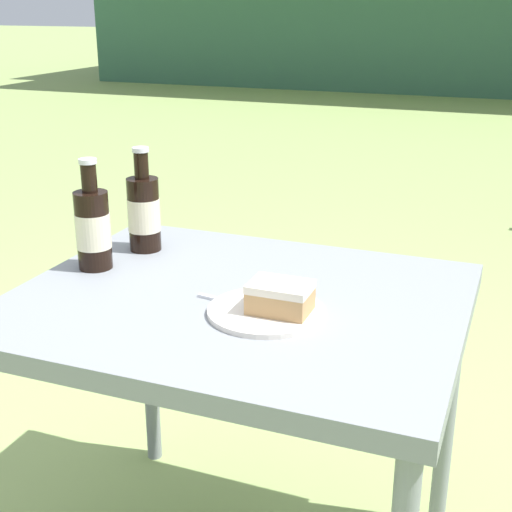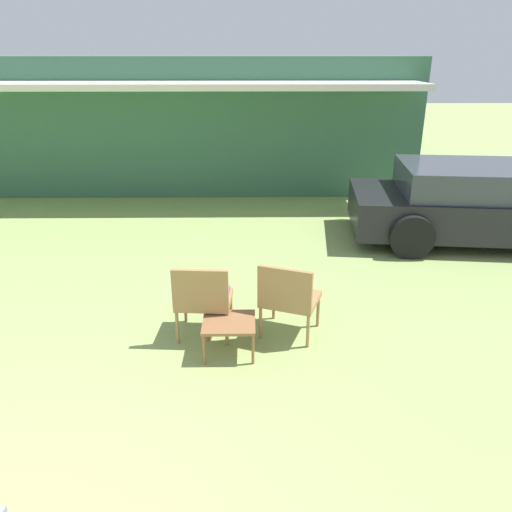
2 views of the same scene
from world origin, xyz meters
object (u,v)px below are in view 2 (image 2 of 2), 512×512
(wicker_chair_cushioned, at_px, (203,296))
(wicker_chair_plain, at_px, (288,296))
(parked_car, at_px, (482,204))
(garden_side_table, at_px, (229,324))

(wicker_chair_cushioned, height_order, wicker_chair_plain, same)
(parked_car, height_order, wicker_chair_plain, parked_car)
(garden_side_table, bearing_deg, wicker_chair_plain, 25.92)
(wicker_chair_cushioned, height_order, garden_side_table, wicker_chair_cushioned)
(parked_car, xyz_separation_m, wicker_chair_cushioned, (-4.31, -3.02, -0.13))
(wicker_chair_plain, bearing_deg, parked_car, -117.58)
(wicker_chair_cushioned, bearing_deg, parked_car, -141.29)
(garden_side_table, bearing_deg, parked_car, 39.70)
(wicker_chair_plain, xyz_separation_m, garden_side_table, (-0.63, -0.31, -0.17))
(parked_car, distance_m, wicker_chair_cushioned, 5.26)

